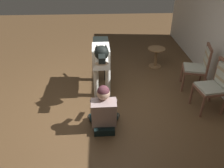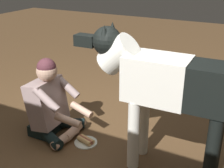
# 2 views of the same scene
# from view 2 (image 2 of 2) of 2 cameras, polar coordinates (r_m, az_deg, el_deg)

# --- Properties ---
(ground_plane) EXTENTS (14.33, 14.33, 0.00)m
(ground_plane) POSITION_cam_2_polar(r_m,az_deg,el_deg) (3.02, -2.61, -12.02)
(ground_plane) COLOR brown
(person_sitting_on_floor) EXTENTS (0.65, 0.58, 0.85)m
(person_sitting_on_floor) POSITION_cam_2_polar(r_m,az_deg,el_deg) (3.11, -11.87, -3.95)
(person_sitting_on_floor) COLOR black
(person_sitting_on_floor) RESTS_ON ground
(large_dog) EXTENTS (1.57, 0.35, 1.25)m
(large_dog) POSITION_cam_2_polar(r_m,az_deg,el_deg) (2.41, 10.04, -0.00)
(large_dog) COLOR white
(large_dog) RESTS_ON ground
(hot_dog_on_plate) EXTENTS (0.24, 0.24, 0.06)m
(hot_dog_on_plate) POSITION_cam_2_polar(r_m,az_deg,el_deg) (3.06, -5.16, -11.02)
(hot_dog_on_plate) COLOR silver
(hot_dog_on_plate) RESTS_ON ground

